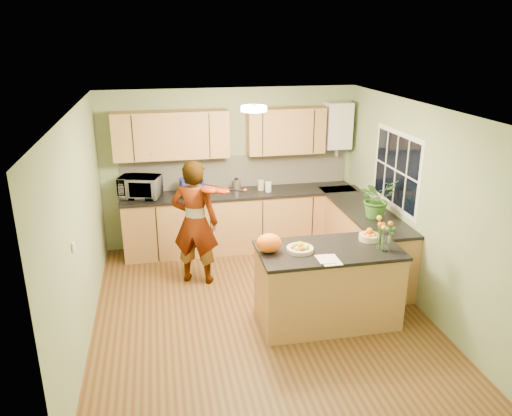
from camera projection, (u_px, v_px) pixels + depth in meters
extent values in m
plane|color=#513017|center=(259.00, 310.00, 6.24)|extent=(4.50, 4.50, 0.00)
cube|color=silver|center=(259.00, 109.00, 5.41)|extent=(4.00, 4.50, 0.02)
cube|color=gray|center=(230.00, 168.00, 7.91)|extent=(4.00, 0.02, 2.50)
cube|color=gray|center=(319.00, 319.00, 3.75)|extent=(4.00, 0.02, 2.50)
cube|color=gray|center=(80.00, 229.00, 5.45)|extent=(0.02, 4.50, 2.50)
cube|color=gray|center=(416.00, 206.00, 6.20)|extent=(0.02, 4.50, 2.50)
cube|color=#A37041|center=(240.00, 221.00, 7.91)|extent=(3.60, 0.60, 0.90)
cube|color=black|center=(240.00, 193.00, 7.75)|extent=(3.64, 0.62, 0.04)
cube|color=#A37041|center=(362.00, 240.00, 7.19)|extent=(0.60, 2.20, 0.90)
cube|color=black|center=(364.00, 210.00, 7.04)|extent=(0.62, 2.24, 0.04)
cube|color=beige|center=(237.00, 171.00, 7.93)|extent=(3.60, 0.02, 0.52)
cube|color=#A37041|center=(171.00, 135.00, 7.38)|extent=(1.70, 0.34, 0.70)
cube|color=#A37041|center=(286.00, 131.00, 7.71)|extent=(1.20, 0.34, 0.70)
cube|color=white|center=(338.00, 125.00, 7.86)|extent=(0.40, 0.30, 0.72)
cylinder|color=silver|center=(336.00, 150.00, 7.99)|extent=(0.06, 0.06, 0.20)
cube|color=white|center=(396.00, 170.00, 6.65)|extent=(0.01, 1.30, 1.05)
cube|color=black|center=(396.00, 170.00, 6.65)|extent=(0.01, 1.18, 0.92)
cube|color=white|center=(73.00, 247.00, 4.89)|extent=(0.02, 0.09, 0.09)
cylinder|color=#FFEABF|center=(254.00, 109.00, 5.70)|extent=(0.30, 0.30, 0.06)
cylinder|color=white|center=(254.00, 106.00, 5.69)|extent=(0.10, 0.10, 0.02)
cube|color=#A37041|center=(327.00, 287.00, 5.88)|extent=(1.60, 0.80, 0.90)
cube|color=black|center=(329.00, 250.00, 5.72)|extent=(1.64, 0.84, 0.04)
cylinder|color=beige|center=(300.00, 249.00, 5.64)|extent=(0.30, 0.30, 0.05)
cylinder|color=beige|center=(369.00, 237.00, 5.95)|extent=(0.25, 0.25, 0.07)
cylinder|color=silver|center=(386.00, 243.00, 5.63)|extent=(0.10, 0.10, 0.20)
ellipsoid|color=orange|center=(269.00, 243.00, 5.60)|extent=(0.31, 0.27, 0.22)
cube|color=white|center=(330.00, 260.00, 5.42)|extent=(0.20, 0.28, 0.01)
imported|color=#DA9E85|center=(195.00, 223.00, 6.71)|extent=(0.74, 0.61, 1.73)
imported|color=white|center=(140.00, 187.00, 7.45)|extent=(0.68, 0.55, 0.32)
cube|color=navy|center=(192.00, 187.00, 7.54)|extent=(0.36, 0.29, 0.26)
cylinder|color=silver|center=(236.00, 186.00, 7.73)|extent=(0.14, 0.14, 0.20)
sphere|color=black|center=(236.00, 177.00, 7.68)|extent=(0.07, 0.07, 0.07)
cylinder|color=beige|center=(261.00, 185.00, 7.84)|extent=(0.13, 0.13, 0.15)
cylinder|color=white|center=(268.00, 187.00, 7.75)|extent=(0.13, 0.13, 0.15)
imported|color=#346822|center=(377.00, 198.00, 6.61)|extent=(0.57, 0.52, 0.54)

